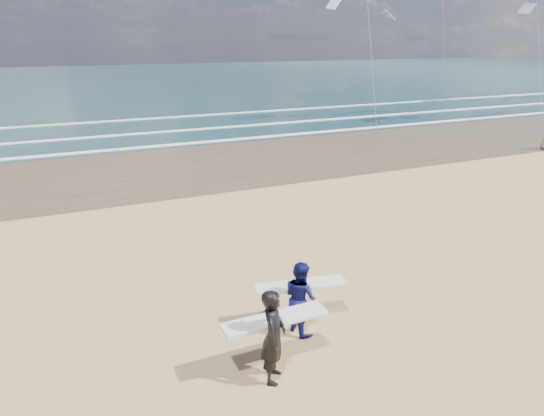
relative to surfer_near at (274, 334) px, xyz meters
name	(u,v)px	position (x,y,z in m)	size (l,w,h in m)	color
wet_sand_strip	(427,138)	(19.67, 18.10, -1.00)	(220.00, 12.00, 0.01)	#463825
ocean	(202,79)	(19.67, 72.10, -1.00)	(220.00, 100.00, 0.02)	#1A383A
foam_breakers	(347,117)	(19.67, 28.20, -0.96)	(220.00, 11.70, 0.05)	white
surfer_near	(274,334)	(0.00, 0.00, 0.00)	(2.20, 1.05, 1.99)	black
surfer_far	(300,296)	(1.26, 1.30, -0.12)	(2.26, 1.27, 1.75)	#0E104E
kite_0	(538,23)	(29.28, 18.75, 6.46)	(6.29, 4.79, 13.24)	slate
kite_1	(370,39)	(19.29, 24.99, 5.34)	(5.96, 4.76, 11.41)	slate
kite_5	(443,16)	(34.33, 33.97, 7.57)	(4.85, 4.63, 16.55)	slate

